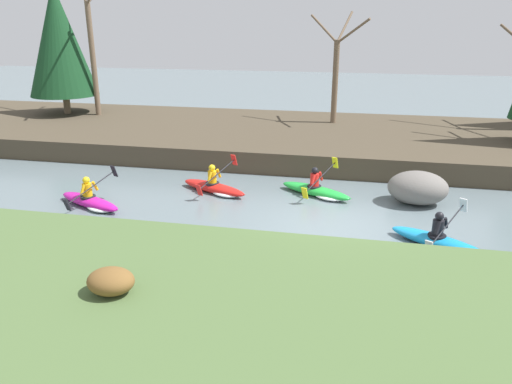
{
  "coord_description": "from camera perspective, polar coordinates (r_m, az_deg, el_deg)",
  "views": [
    {
      "loc": [
        0.72,
        -13.57,
        5.8
      ],
      "look_at": [
        -2.4,
        1.17,
        0.55
      ],
      "focal_mm": 35.0,
      "sensor_mm": 36.0,
      "label": 1
    }
  ],
  "objects": [
    {
      "name": "kayaker_trailing",
      "position": [
        17.53,
        -4.58,
        0.52
      ],
      "size": [
        2.71,
        1.96,
        1.2
      ],
      "rotation": [
        0.0,
        0.0,
        -0.42
      ],
      "color": "red",
      "rests_on": "ground"
    },
    {
      "name": "shrub_clump_second",
      "position": [
        10.08,
        -16.26,
        -9.76
      ],
      "size": [
        0.93,
        0.77,
        0.5
      ],
      "color": "brown",
      "rests_on": "riverbank_near"
    },
    {
      "name": "riverbank_near",
      "position": [
        9.18,
        5.39,
        -16.93
      ],
      "size": [
        44.0,
        7.66,
        0.8
      ],
      "color": "#4C6638",
      "rests_on": "ground"
    },
    {
      "name": "kayaker_lead",
      "position": [
        14.18,
        20.53,
        -5.36
      ],
      "size": [
        2.61,
        1.99,
        1.2
      ],
      "rotation": [
        0.0,
        0.0,
        -0.55
      ],
      "color": "#1993D6",
      "rests_on": "ground"
    },
    {
      "name": "boulder_midstream",
      "position": [
        17.2,
        18.0,
        0.46
      ],
      "size": [
        1.94,
        1.52,
        1.1
      ],
      "color": "slate",
      "rests_on": "ground"
    },
    {
      "name": "ground_plane",
      "position": [
        14.78,
        8.21,
        -4.11
      ],
      "size": [
        90.0,
        90.0,
        0.0
      ],
      "primitive_type": "plane",
      "color": "slate"
    },
    {
      "name": "kayaker_far_back",
      "position": [
        17.01,
        -18.26,
        -1.02
      ],
      "size": [
        2.72,
        1.97,
        1.2
      ],
      "rotation": [
        0.0,
        0.0,
        -0.4
      ],
      "color": "#C61999",
      "rests_on": "ground"
    },
    {
      "name": "kayaker_middle",
      "position": [
        17.29,
        7.13,
        0.15
      ],
      "size": [
        2.68,
        1.93,
        1.2
      ],
      "rotation": [
        0.0,
        0.0,
        -0.47
      ],
      "color": "green",
      "rests_on": "ground"
    },
    {
      "name": "bare_tree_upstream",
      "position": [
        28.26,
        -18.15,
        15.69
      ],
      "size": [
        4.22,
        4.17,
        7.71
      ],
      "color": "brown",
      "rests_on": "riverbank_far"
    },
    {
      "name": "riverbank_far",
      "position": [
        23.71,
        9.95,
        5.86
      ],
      "size": [
        44.0,
        9.56,
        0.88
      ],
      "color": "#473D2D",
      "rests_on": "ground"
    },
    {
      "name": "bare_tree_mid_upstream",
      "position": [
        25.18,
        9.14,
        13.43
      ],
      "size": [
        2.94,
        2.9,
        5.27
      ],
      "color": "brown",
      "rests_on": "riverbank_far"
    },
    {
      "name": "conifer_tree_far_left",
      "position": [
        29.21,
        -21.6,
        15.82
      ],
      "size": [
        3.55,
        3.55,
        6.7
      ],
      "color": "#7A664C",
      "rests_on": "riverbank_far"
    }
  ]
}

